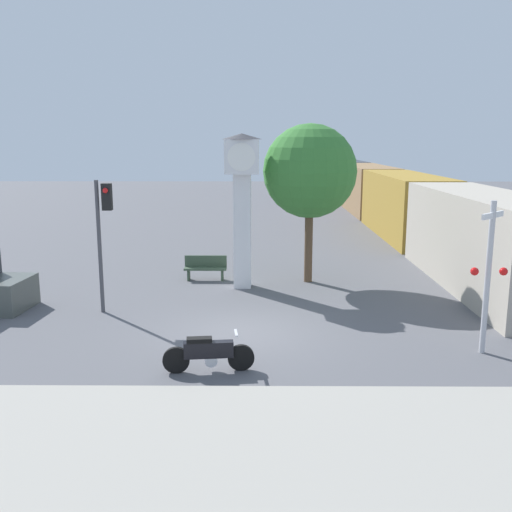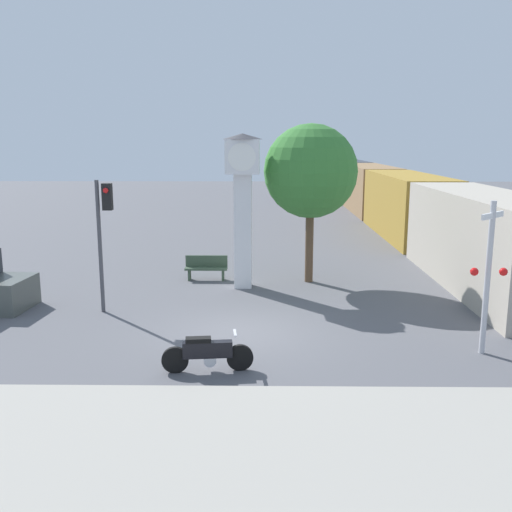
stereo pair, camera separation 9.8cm
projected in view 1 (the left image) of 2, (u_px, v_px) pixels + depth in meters
The scene contains 9 objects.
ground_plane at pixel (241, 333), 15.73m from camera, with size 120.00×120.00×0.00m, color #56565B.
sidewalk_strip at pixel (227, 467), 9.16m from camera, with size 36.00×6.00×0.10m.
motorcycle at pixel (208, 353), 13.00m from camera, with size 2.10×0.47×0.93m.
clock_tower at pixel (242, 187), 19.98m from camera, with size 1.41×1.41×5.46m.
freight_train at pixel (383, 196), 37.11m from camera, with size 2.80×45.11×3.40m.
traffic_light at pixel (103, 222), 17.10m from camera, with size 0.50×0.35×4.07m.
railroad_crossing_signal at pixel (488, 272), 13.85m from camera, with size 0.90×0.82×3.81m.
street_tree at pixel (310, 172), 20.67m from camera, with size 3.41×3.41×5.83m.
bench at pixel (206, 267), 21.65m from camera, with size 1.60×0.44×0.92m.
Camera 1 is at (0.53, -14.99, 5.20)m, focal length 40.00 mm.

